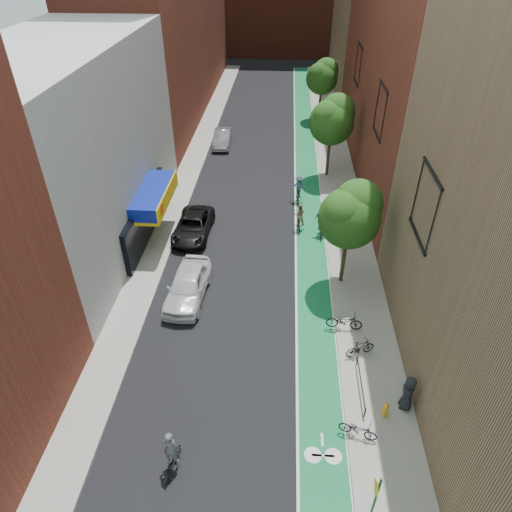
% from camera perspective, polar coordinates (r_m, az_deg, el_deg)
% --- Properties ---
extents(ground, '(160.00, 160.00, 0.00)m').
position_cam_1_polar(ground, '(20.38, -3.82, -20.60)').
color(ground, black).
rests_on(ground, ground).
extents(bike_lane, '(2.00, 68.00, 0.01)m').
position_cam_1_polar(bike_lane, '(40.84, 6.32, 11.18)').
color(bike_lane, '#147235').
rests_on(bike_lane, ground).
extents(sidewalk_left, '(2.00, 68.00, 0.15)m').
position_cam_1_polar(sidewalk_left, '(41.54, -7.87, 11.61)').
color(sidewalk_left, gray).
rests_on(sidewalk_left, ground).
extents(sidewalk_right, '(3.00, 68.00, 0.15)m').
position_cam_1_polar(sidewalk_right, '(41.01, 9.88, 11.08)').
color(sidewalk_right, gray).
rests_on(sidewalk_right, ground).
extents(building_left_white, '(8.00, 20.00, 12.00)m').
position_cam_1_polar(building_left_white, '(30.31, -22.48, 12.02)').
color(building_left_white, silver).
rests_on(building_left_white, ground).
extents(building_right_mid_red, '(8.00, 28.00, 22.00)m').
position_cam_1_polar(building_right_mid_red, '(38.87, 20.62, 25.13)').
color(building_right_mid_red, maroon).
rests_on(building_right_mid_red, ground).
extents(building_right_far_tan, '(8.00, 20.00, 18.00)m').
position_cam_1_polar(building_right_far_tan, '(62.41, 14.62, 27.64)').
color(building_right_far_tan, '#8C6B4C').
rests_on(building_right_far_tan, ground).
extents(tree_near, '(3.40, 3.36, 6.42)m').
position_cam_1_polar(tree_near, '(24.71, 11.76, 5.23)').
color(tree_near, '#332619').
rests_on(tree_near, ground).
extents(tree_mid, '(3.55, 3.53, 6.74)m').
position_cam_1_polar(tree_mid, '(37.31, 9.54, 16.58)').
color(tree_mid, '#332619').
rests_on(tree_mid, ground).
extents(tree_far, '(3.30, 3.25, 6.21)m').
position_cam_1_polar(tree_far, '(50.80, 8.31, 21.40)').
color(tree_far, '#332619').
rests_on(tree_far, ground).
extents(sign_pole, '(0.13, 0.71, 3.00)m').
position_cam_1_polar(sign_pole, '(17.27, 14.62, -27.37)').
color(sign_pole, '#194C26').
rests_on(sign_pole, sidewalk_right).
extents(parked_car_white, '(2.24, 5.02, 1.68)m').
position_cam_1_polar(parked_car_white, '(25.58, -8.53, -3.64)').
color(parked_car_white, silver).
rests_on(parked_car_white, ground).
extents(parked_car_black, '(2.41, 4.97, 1.36)m').
position_cam_1_polar(parked_car_black, '(30.89, -7.86, 3.74)').
color(parked_car_black, black).
rests_on(parked_car_black, ground).
extents(parked_car_silver, '(1.65, 4.39, 1.43)m').
position_cam_1_polar(parked_car_silver, '(44.61, -4.21, 14.48)').
color(parked_car_silver, gray).
rests_on(parked_car_silver, ground).
extents(cyclist_lead, '(0.78, 1.63, 2.10)m').
position_cam_1_polar(cyclist_lead, '(19.07, -10.49, -23.42)').
color(cyclist_lead, black).
rests_on(cyclist_lead, ground).
extents(cyclist_lane_near, '(0.82, 1.63, 1.94)m').
position_cam_1_polar(cyclist_lane_near, '(31.25, 5.41, 4.66)').
color(cyclist_lane_near, black).
rests_on(cyclist_lane_near, ground).
extents(cyclist_lane_mid, '(1.02, 1.83, 2.06)m').
position_cam_1_polar(cyclist_lane_mid, '(30.86, 8.21, 3.87)').
color(cyclist_lane_mid, black).
rests_on(cyclist_lane_mid, ground).
extents(cyclist_lane_far, '(1.09, 1.72, 2.02)m').
position_cam_1_polar(cyclist_lane_far, '(34.75, 5.34, 8.23)').
color(cyclist_lane_far, black).
rests_on(cyclist_lane_far, ground).
extents(parked_bike_near, '(1.66, 1.00, 0.82)m').
position_cam_1_polar(parked_bike_near, '(20.05, 12.64, -20.38)').
color(parked_bike_near, black).
rests_on(parked_bike_near, sidewalk_right).
extents(parked_bike_mid, '(1.58, 1.00, 0.92)m').
position_cam_1_polar(parked_bike_mid, '(22.80, 12.90, -11.13)').
color(parked_bike_mid, black).
rests_on(parked_bike_mid, sidewalk_right).
extents(parked_bike_far, '(1.89, 0.78, 0.97)m').
position_cam_1_polar(parked_bike_far, '(23.92, 10.98, -7.99)').
color(parked_bike_far, black).
rests_on(parked_bike_far, sidewalk_right).
extents(pedestrian, '(0.74, 0.98, 1.79)m').
position_cam_1_polar(pedestrian, '(21.03, 18.47, -15.94)').
color(pedestrian, black).
rests_on(pedestrian, sidewalk_right).
extents(fire_hydrant, '(0.26, 0.26, 0.75)m').
position_cam_1_polar(fire_hydrant, '(20.88, 15.86, -17.98)').
color(fire_hydrant, gold).
rests_on(fire_hydrant, sidewalk_right).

